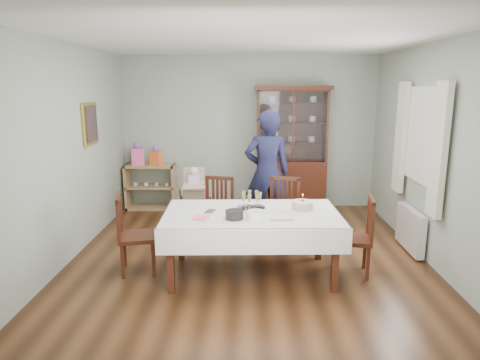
{
  "coord_description": "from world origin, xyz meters",
  "views": [
    {
      "loc": [
        -0.01,
        -5.16,
        2.16
      ],
      "look_at": [
        -0.11,
        0.2,
        0.98
      ],
      "focal_mm": 32.0,
      "sensor_mm": 36.0,
      "label": 1
    }
  ],
  "objects_px": {
    "champagne_tray": "(251,204)",
    "gift_bag_orange": "(156,156)",
    "chair_end_right": "(353,251)",
    "china_cabinet": "(291,147)",
    "sideboard": "(151,187)",
    "high_chair": "(195,205)",
    "chair_far_left": "(216,226)",
    "chair_far_right": "(283,228)",
    "dining_table": "(251,243)",
    "woman": "(267,173)",
    "chair_end_left": "(137,249)",
    "birthday_cake": "(302,206)",
    "gift_bag_pink": "(138,155)"
  },
  "relations": [
    {
      "from": "champagne_tray",
      "to": "gift_bag_orange",
      "type": "xyz_separation_m",
      "value": [
        -1.67,
        2.6,
        0.14
      ]
    },
    {
      "from": "chair_end_right",
      "to": "china_cabinet",
      "type": "bearing_deg",
      "value": -161.19
    },
    {
      "from": "sideboard",
      "to": "gift_bag_orange",
      "type": "relative_size",
      "value": 2.59
    },
    {
      "from": "chair_end_right",
      "to": "high_chair",
      "type": "relative_size",
      "value": 0.94
    },
    {
      "from": "chair_far_left",
      "to": "chair_far_right",
      "type": "height_order",
      "value": "chair_far_right"
    },
    {
      "from": "china_cabinet",
      "to": "dining_table",
      "type": "bearing_deg",
      "value": -104.54
    },
    {
      "from": "woman",
      "to": "gift_bag_orange",
      "type": "xyz_separation_m",
      "value": [
        -1.91,
        1.26,
        0.04
      ]
    },
    {
      "from": "champagne_tray",
      "to": "woman",
      "type": "bearing_deg",
      "value": 79.81
    },
    {
      "from": "chair_far_left",
      "to": "chair_end_right",
      "type": "relative_size",
      "value": 1.03
    },
    {
      "from": "chair_end_left",
      "to": "birthday_cake",
      "type": "relative_size",
      "value": 3.31
    },
    {
      "from": "woman",
      "to": "china_cabinet",
      "type": "bearing_deg",
      "value": -117.22
    },
    {
      "from": "china_cabinet",
      "to": "birthday_cake",
      "type": "distance_m",
      "value": 2.67
    },
    {
      "from": "sideboard",
      "to": "high_chair",
      "type": "bearing_deg",
      "value": -50.8
    },
    {
      "from": "china_cabinet",
      "to": "gift_bag_orange",
      "type": "bearing_deg",
      "value": 179.96
    },
    {
      "from": "chair_far_right",
      "to": "woman",
      "type": "height_order",
      "value": "woman"
    },
    {
      "from": "chair_far_right",
      "to": "champagne_tray",
      "type": "xyz_separation_m",
      "value": [
        -0.44,
        -0.71,
        0.54
      ]
    },
    {
      "from": "china_cabinet",
      "to": "sideboard",
      "type": "distance_m",
      "value": 2.6
    },
    {
      "from": "chair_end_left",
      "to": "sideboard",
      "type": "bearing_deg",
      "value": -3.13
    },
    {
      "from": "gift_bag_pink",
      "to": "high_chair",
      "type": "bearing_deg",
      "value": -44.58
    },
    {
      "from": "china_cabinet",
      "to": "chair_end_right",
      "type": "height_order",
      "value": "china_cabinet"
    },
    {
      "from": "chair_end_right",
      "to": "gift_bag_pink",
      "type": "bearing_deg",
      "value": -121.49
    },
    {
      "from": "chair_far_right",
      "to": "chair_far_left",
      "type": "bearing_deg",
      "value": -173.11
    },
    {
      "from": "chair_end_right",
      "to": "gift_bag_pink",
      "type": "height_order",
      "value": "gift_bag_pink"
    },
    {
      "from": "high_chair",
      "to": "birthday_cake",
      "type": "height_order",
      "value": "high_chair"
    },
    {
      "from": "dining_table",
      "to": "sideboard",
      "type": "xyz_separation_m",
      "value": [
        -1.79,
        2.77,
        0.02
      ]
    },
    {
      "from": "dining_table",
      "to": "chair_far_right",
      "type": "xyz_separation_m",
      "value": [
        0.43,
        0.86,
        -0.1
      ]
    },
    {
      "from": "chair_far_right",
      "to": "champagne_tray",
      "type": "bearing_deg",
      "value": -111.01
    },
    {
      "from": "chair_end_right",
      "to": "high_chair",
      "type": "bearing_deg",
      "value": -118.77
    },
    {
      "from": "birthday_cake",
      "to": "chair_far_left",
      "type": "bearing_deg",
      "value": 142.32
    },
    {
      "from": "birthday_cake",
      "to": "woman",
      "type": "bearing_deg",
      "value": 104.06
    },
    {
      "from": "champagne_tray",
      "to": "high_chair",
      "type": "bearing_deg",
      "value": 119.95
    },
    {
      "from": "champagne_tray",
      "to": "gift_bag_orange",
      "type": "distance_m",
      "value": 3.09
    },
    {
      "from": "dining_table",
      "to": "woman",
      "type": "xyz_separation_m",
      "value": [
        0.24,
        1.49,
        0.53
      ]
    },
    {
      "from": "chair_far_left",
      "to": "chair_end_right",
      "type": "bearing_deg",
      "value": -13.51
    },
    {
      "from": "high_chair",
      "to": "chair_far_left",
      "type": "bearing_deg",
      "value": -67.83
    },
    {
      "from": "high_chair",
      "to": "birthday_cake",
      "type": "bearing_deg",
      "value": -52.61
    },
    {
      "from": "chair_far_left",
      "to": "chair_far_right",
      "type": "xyz_separation_m",
      "value": [
        0.91,
        -0.06,
        0.0
      ]
    },
    {
      "from": "chair_far_right",
      "to": "high_chair",
      "type": "bearing_deg",
      "value": 159.67
    },
    {
      "from": "chair_far_left",
      "to": "woman",
      "type": "xyz_separation_m",
      "value": [
        0.72,
        0.57,
        0.64
      ]
    },
    {
      "from": "sideboard",
      "to": "high_chair",
      "type": "height_order",
      "value": "high_chair"
    },
    {
      "from": "chair_far_right",
      "to": "chair_end_left",
      "type": "distance_m",
      "value": 1.96
    },
    {
      "from": "woman",
      "to": "champagne_tray",
      "type": "xyz_separation_m",
      "value": [
        -0.24,
        -1.34,
        -0.1
      ]
    },
    {
      "from": "dining_table",
      "to": "champagne_tray",
      "type": "distance_m",
      "value": 0.46
    },
    {
      "from": "woman",
      "to": "gift_bag_orange",
      "type": "relative_size",
      "value": 5.29
    },
    {
      "from": "gift_bag_pink",
      "to": "china_cabinet",
      "type": "bearing_deg",
      "value": -0.03
    },
    {
      "from": "chair_far_right",
      "to": "gift_bag_pink",
      "type": "xyz_separation_m",
      "value": [
        -2.43,
        1.89,
        0.7
      ]
    },
    {
      "from": "gift_bag_pink",
      "to": "woman",
      "type": "bearing_deg",
      "value": -29.49
    },
    {
      "from": "chair_far_left",
      "to": "chair_end_left",
      "type": "distance_m",
      "value": 1.23
    },
    {
      "from": "china_cabinet",
      "to": "chair_end_right",
      "type": "relative_size",
      "value": 2.36
    },
    {
      "from": "gift_bag_pink",
      "to": "sideboard",
      "type": "bearing_deg",
      "value": 5.54
    }
  ]
}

